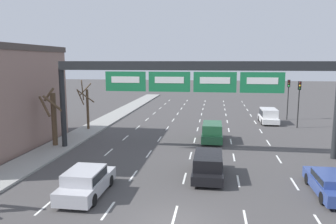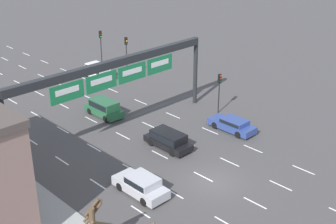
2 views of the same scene
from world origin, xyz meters
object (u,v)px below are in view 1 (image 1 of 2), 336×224
(suv_green, at_px, (212,131))
(suv_white, at_px, (269,115))
(car_silver, at_px, (86,181))
(car_blue, at_px, (331,183))
(traffic_light_near_gantry, at_px, (299,95))
(sign_gantry, at_px, (192,76))
(traffic_light_mid_block, at_px, (288,92))
(suv_black, at_px, (208,164))
(tree_bare_closest, at_px, (87,105))
(tree_bare_third, at_px, (53,116))

(suv_green, height_order, suv_white, suv_white)
(car_silver, bearing_deg, car_blue, 8.34)
(suv_green, xyz_separation_m, traffic_light_near_gantry, (9.16, 7.33, 2.67))
(suv_white, distance_m, traffic_light_near_gantry, 4.48)
(sign_gantry, height_order, traffic_light_mid_block, sign_gantry)
(suv_black, relative_size, tree_bare_closest, 0.87)
(suv_white, distance_m, traffic_light_mid_block, 4.59)
(suv_white, distance_m, tree_bare_third, 24.08)
(suv_green, bearing_deg, traffic_light_near_gantry, 38.68)
(car_silver, xyz_separation_m, tree_bare_closest, (-6.45, 16.17, 1.91))
(car_silver, height_order, tree_bare_closest, tree_bare_closest)
(suv_green, height_order, car_silver, suv_green)
(suv_white, bearing_deg, suv_black, -109.01)
(suv_white, xyz_separation_m, suv_black, (-6.61, -19.20, -0.10))
(car_blue, relative_size, traffic_light_near_gantry, 0.92)
(sign_gantry, xyz_separation_m, tree_bare_third, (-11.70, 0.20, -3.41))
(suv_white, distance_m, car_silver, 26.47)
(tree_bare_closest, bearing_deg, suv_black, -43.69)
(traffic_light_near_gantry, distance_m, traffic_light_mid_block, 5.11)
(suv_white, height_order, tree_bare_third, tree_bare_third)
(car_silver, xyz_separation_m, suv_black, (6.50, 3.79, 0.05))
(car_silver, height_order, traffic_light_mid_block, traffic_light_mid_block)
(suv_white, bearing_deg, car_blue, -89.73)
(sign_gantry, distance_m, suv_black, 7.60)
(sign_gantry, bearing_deg, suv_black, -74.91)
(car_silver, bearing_deg, suv_black, 30.26)
(car_blue, relative_size, traffic_light_mid_block, 0.94)
(sign_gantry, bearing_deg, suv_white, 59.89)
(tree_bare_closest, bearing_deg, traffic_light_mid_block, 23.22)
(traffic_light_near_gantry, distance_m, tree_bare_third, 25.14)
(suv_green, xyz_separation_m, suv_white, (6.46, 9.73, 0.02))
(tree_bare_third, bearing_deg, traffic_light_near_gantry, 26.69)
(traffic_light_near_gantry, height_order, traffic_light_mid_block, traffic_light_near_gantry)
(suv_green, height_order, tree_bare_closest, tree_bare_closest)
(suv_white, xyz_separation_m, traffic_light_mid_block, (2.66, 2.71, 2.57))
(suv_white, bearing_deg, traffic_light_mid_block, 45.56)
(traffic_light_near_gantry, relative_size, tree_bare_third, 1.05)
(suv_white, height_order, suv_black, suv_white)
(car_silver, bearing_deg, sign_gantry, 60.93)
(tree_bare_third, bearing_deg, sign_gantry, -0.96)
(car_blue, relative_size, tree_bare_third, 0.96)
(traffic_light_near_gantry, bearing_deg, tree_bare_third, -153.31)
(car_blue, distance_m, traffic_light_mid_block, 24.08)
(car_blue, bearing_deg, suv_white, 90.27)
(traffic_light_mid_block, bearing_deg, tree_bare_third, -143.81)
(tree_bare_third, bearing_deg, suv_white, 34.72)
(car_silver, distance_m, suv_black, 7.53)
(suv_white, bearing_deg, tree_bare_third, -145.28)
(suv_green, bearing_deg, car_blue, -59.93)
(suv_green, xyz_separation_m, car_blue, (6.56, -11.33, -0.25))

